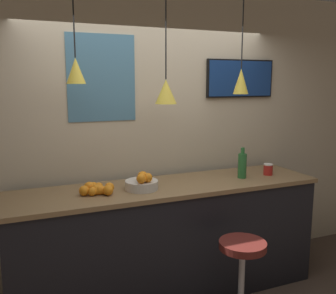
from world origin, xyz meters
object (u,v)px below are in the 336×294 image
bar_stool (242,271)px  juice_bottle (242,165)px  fruit_bowl (142,183)px  mounted_tv (240,79)px  spread_jar (268,169)px

bar_stool → juice_bottle: juice_bottle is taller
fruit_bowl → mounted_tv: bearing=19.9°
bar_stool → mounted_tv: (0.64, 1.09, 1.54)m
spread_jar → mounted_tv: (-0.07, 0.45, 0.90)m
bar_stool → fruit_bowl: bearing=135.1°
juice_bottle → spread_jar: size_ratio=2.67×
bar_stool → juice_bottle: bearing=57.9°
juice_bottle → mounted_tv: bearing=61.9°
fruit_bowl → mounted_tv: (1.27, 0.46, 0.90)m
bar_stool → fruit_bowl: fruit_bowl is taller
juice_bottle → fruit_bowl: bearing=-179.4°
juice_bottle → spread_jar: bearing=-0.0°
bar_stool → spread_jar: size_ratio=6.52×
spread_jar → bar_stool: bearing=-138.1°
fruit_bowl → spread_jar: fruit_bowl is taller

